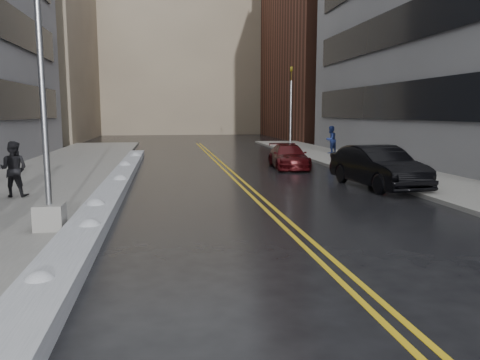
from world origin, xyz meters
name	(u,v)px	position (x,y,z in m)	size (l,w,h in m)	color
ground	(196,254)	(0.00, 0.00, 0.00)	(160.00, 160.00, 0.00)	black
sidewalk_west	(34,184)	(-5.75, 10.00, 0.07)	(5.50, 50.00, 0.15)	gray
sidewalk_east	(404,176)	(10.00, 10.00, 0.07)	(4.00, 50.00, 0.15)	gray
lane_line_left	(236,181)	(2.35, 10.00, 0.00)	(0.12, 50.00, 0.01)	gold
lane_line_right	(243,181)	(2.65, 10.00, 0.00)	(0.12, 50.00, 0.01)	gold
snow_ridge	(114,188)	(-2.45, 8.00, 0.17)	(0.90, 30.00, 0.34)	silver
building_west_far	(19,54)	(-15.50, 44.00, 9.00)	(14.00, 22.00, 18.00)	gray
building_east_far	(341,11)	(19.00, 42.00, 14.00)	(14.00, 20.00, 28.00)	#562D21
building_far	(181,55)	(2.00, 60.00, 11.00)	(36.00, 16.00, 22.00)	gray
lamppost	(45,128)	(-3.30, 2.00, 2.53)	(0.65, 0.65, 7.62)	gray
fire_hydrant	(384,166)	(9.00, 10.00, 0.55)	(0.26, 0.26, 0.73)	maroon
traffic_signal	(291,105)	(8.50, 24.00, 3.40)	(0.16, 0.20, 6.00)	gray
pedestrian_b	(14,169)	(-5.47, 6.75, 1.06)	(0.88, 0.69, 1.81)	black
pedestrian_east	(331,140)	(10.44, 20.80, 1.07)	(0.89, 0.70, 1.84)	navy
car_black	(378,167)	(7.50, 7.47, 0.81)	(1.72, 4.92, 1.62)	black
car_maroon	(289,156)	(5.77, 14.23, 0.61)	(1.72, 4.23, 1.23)	#3C090C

